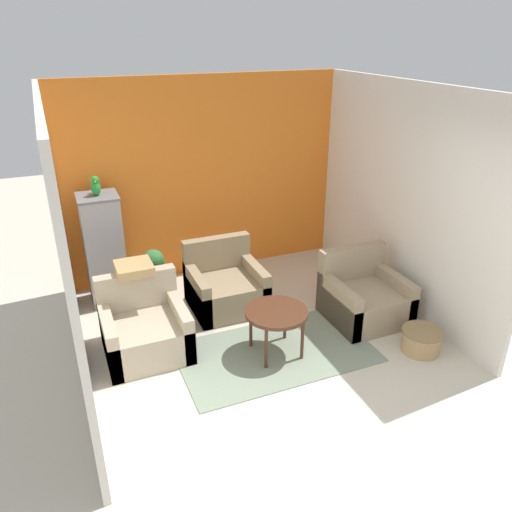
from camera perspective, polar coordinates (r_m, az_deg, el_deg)
ground_plane at (r=4.71m, az=8.88°, el=-19.20°), size 20.00×20.00×0.00m
wall_back_accent at (r=6.96m, az=-5.83°, el=8.83°), size 3.94×0.06×2.72m
wall_left at (r=4.98m, az=-21.10°, el=0.65°), size 0.06×3.56×2.72m
wall_right at (r=6.30m, az=16.62°, el=6.22°), size 0.06×3.56×2.72m
area_rug at (r=5.56m, az=2.27°, el=-10.93°), size 2.10×1.21×0.01m
coffee_table at (r=5.30m, az=2.35°, el=-6.76°), size 0.67×0.67×0.53m
armchair_left at (r=5.58m, az=-12.57°, el=-8.29°), size 0.88×0.84×0.83m
armchair_right at (r=6.18m, az=12.21°, el=-4.76°), size 0.88×0.84×0.83m
armchair_middle at (r=6.30m, az=-3.54°, el=-3.59°), size 0.88×0.84×0.83m
birdcage at (r=6.53m, az=-16.94°, el=0.71°), size 0.48×0.48×1.42m
parrot at (r=6.26m, az=-17.87°, el=7.60°), size 0.11×0.20×0.24m
potted_plant at (r=6.56m, az=-11.53°, el=-1.92°), size 0.29×0.28×0.68m
wicker_basket at (r=5.81m, az=18.37°, el=-9.06°), size 0.44×0.44×0.25m
throw_pillow at (r=5.55m, az=-13.77°, el=-1.34°), size 0.39×0.39×0.10m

